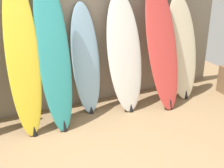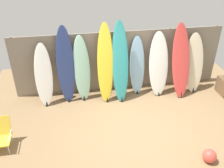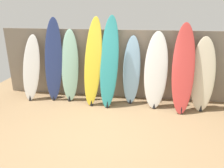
{
  "view_description": "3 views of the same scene",
  "coord_description": "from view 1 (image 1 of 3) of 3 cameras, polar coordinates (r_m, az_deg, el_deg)",
  "views": [
    {
      "loc": [
        -1.08,
        -2.51,
        2.35
      ],
      "look_at": [
        0.48,
        0.83,
        0.78
      ],
      "focal_mm": 50.0,
      "sensor_mm": 36.0,
      "label": 1
    },
    {
      "loc": [
        -1.33,
        -4.48,
        4.06
      ],
      "look_at": [
        -0.44,
        0.75,
        0.89
      ],
      "focal_mm": 40.0,
      "sensor_mm": 36.0,
      "label": 2
    },
    {
      "loc": [
        0.74,
        -3.56,
        2.34
      ],
      "look_at": [
        0.12,
        0.65,
        0.83
      ],
      "focal_mm": 35.0,
      "sensor_mm": 36.0,
      "label": 3
    }
  ],
  "objects": [
    {
      "name": "fence_back",
      "position": [
        4.87,
        -11.11,
        5.31
      ],
      "size": [
        6.08,
        0.11,
        1.8
      ],
      "color": "gray",
      "rests_on": "ground"
    },
    {
      "name": "surfboard_teal_4",
      "position": [
        4.37,
        -10.68,
        5.63
      ],
      "size": [
        0.49,
        0.77,
        2.17
      ],
      "color": "teal",
      "rests_on": "ground"
    },
    {
      "name": "surfboard_cream_8",
      "position": [
        5.43,
        12.63,
        6.38
      ],
      "size": [
        0.59,
        0.61,
        1.7
      ],
      "color": "beige",
      "rests_on": "ground"
    },
    {
      "name": "surfboard_skyblue_5",
      "position": [
        4.77,
        -4.83,
        4.37
      ],
      "size": [
        0.45,
        0.45,
        1.68
      ],
      "color": "#8CB7D6",
      "rests_on": "ground"
    },
    {
      "name": "surfboard_white_6",
      "position": [
        4.85,
        2.31,
        5.59
      ],
      "size": [
        0.59,
        0.64,
        1.81
      ],
      "color": "white",
      "rests_on": "ground"
    },
    {
      "name": "surfboard_red_7",
      "position": [
        5.04,
        9.12,
        7.15
      ],
      "size": [
        0.56,
        0.86,
        2.01
      ],
      "color": "#D13D38",
      "rests_on": "ground"
    },
    {
      "name": "surfboard_yellow_3",
      "position": [
        4.32,
        -16.03,
        4.73
      ],
      "size": [
        0.51,
        0.73,
        2.14
      ],
      "color": "yellow",
      "rests_on": "ground"
    }
  ]
}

